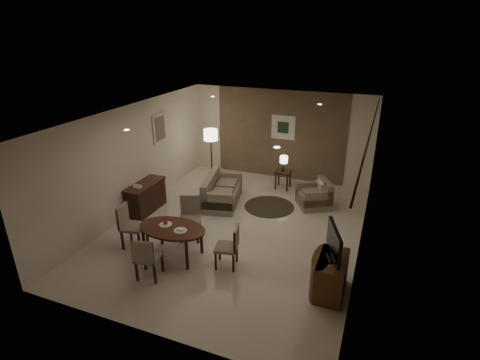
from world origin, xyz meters
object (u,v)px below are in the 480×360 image
at_px(dining_table, 173,242).
at_px(floor_lamp, 211,156).
at_px(console_desk, 146,197).
at_px(tv_cabinet, 331,276).
at_px(armchair, 314,194).
at_px(side_table, 283,180).
at_px(chair_far, 190,219).
at_px(sofa, 223,189).
at_px(chair_near, 149,256).
at_px(chair_right, 226,247).
at_px(chair_left, 134,226).

height_order(dining_table, floor_lamp, floor_lamp).
relative_size(console_desk, tv_cabinet, 1.33).
xyz_separation_m(console_desk, armchair, (3.93, 1.82, -0.02)).
bearing_deg(floor_lamp, side_table, 7.64).
xyz_separation_m(chair_far, armchair, (2.23, 2.62, -0.12)).
relative_size(tv_cabinet, chair_far, 0.94).
bearing_deg(sofa, chair_near, 168.00).
relative_size(console_desk, chair_right, 1.38).
distance_m(chair_right, sofa, 2.87).
bearing_deg(tv_cabinet, chair_left, -179.99).
xyz_separation_m(console_desk, chair_near, (1.64, -2.29, 0.07)).
bearing_deg(chair_left, floor_lamp, -10.55).
bearing_deg(armchair, chair_near, -58.80).
relative_size(chair_left, armchair, 1.18).
relative_size(console_desk, armchair, 1.50).
height_order(chair_right, sofa, chair_right).
height_order(dining_table, sofa, sofa).
distance_m(chair_near, floor_lamp, 4.76).
bearing_deg(tv_cabinet, dining_table, -179.45).
relative_size(chair_near, floor_lamp, 0.55).
bearing_deg(dining_table, tv_cabinet, 0.55).
bearing_deg(armchair, dining_table, -63.31).
relative_size(chair_far, sofa, 0.59).
xyz_separation_m(tv_cabinet, chair_right, (-2.04, 0.05, 0.08)).
xyz_separation_m(armchair, side_table, (-1.06, 0.83, -0.09)).
bearing_deg(dining_table, chair_near, -94.66).
distance_m(tv_cabinet, sofa, 4.20).
xyz_separation_m(chair_right, armchair, (1.07, 3.27, -0.08)).
height_order(tv_cabinet, sofa, sofa).
xyz_separation_m(side_table, floor_lamp, (-2.14, -0.29, 0.54)).
xyz_separation_m(sofa, side_table, (1.24, 1.51, -0.11)).
relative_size(tv_cabinet, dining_table, 0.64).
height_order(chair_near, chair_right, chair_near).
bearing_deg(dining_table, chair_left, 178.23).
bearing_deg(console_desk, chair_near, -54.40).
height_order(console_desk, sofa, sofa).
bearing_deg(armchair, floor_lamp, -129.37).
bearing_deg(tv_cabinet, side_table, 116.01).
bearing_deg(chair_near, sofa, -100.06).
bearing_deg(side_table, sofa, -129.50).
xyz_separation_m(chair_left, floor_lamp, (-0.01, 3.86, 0.34)).
height_order(chair_left, floor_lamp, floor_lamp).
xyz_separation_m(chair_left, armchair, (3.20, 3.32, -0.12)).
distance_m(console_desk, chair_left, 1.67).
bearing_deg(side_table, armchair, -38.02).
relative_size(console_desk, chair_left, 1.26).
relative_size(armchair, side_table, 1.49).
height_order(chair_left, side_table, chair_left).
bearing_deg(floor_lamp, console_desk, -106.98).
xyz_separation_m(chair_left, side_table, (2.14, 4.15, -0.21)).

